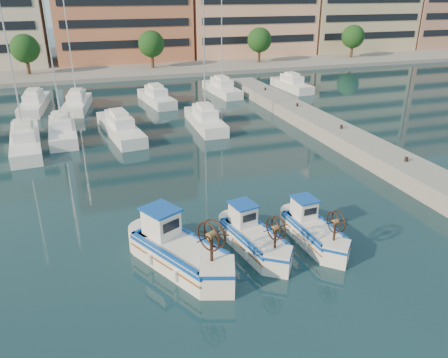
# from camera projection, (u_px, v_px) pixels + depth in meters

# --- Properties ---
(ground) EXTENTS (300.00, 300.00, 0.00)m
(ground) POSITION_uv_depth(u_px,v_px,m) (264.00, 258.00, 21.04)
(ground) COLOR #193941
(ground) RESTS_ON ground
(quay) EXTENTS (3.00, 60.00, 1.20)m
(quay) POSITION_uv_depth(u_px,v_px,m) (386.00, 160.00, 31.52)
(quay) COLOR gray
(quay) RESTS_ON ground
(yacht_marina) EXTENTS (39.08, 23.37, 11.50)m
(yacht_marina) POSITION_uv_depth(u_px,v_px,m) (122.00, 113.00, 43.84)
(yacht_marina) COLOR white
(yacht_marina) RESTS_ON ground
(fishing_boat_a) EXTENTS (4.13, 5.36, 3.23)m
(fishing_boat_a) POSITION_uv_depth(u_px,v_px,m) (178.00, 249.00, 20.12)
(fishing_boat_a) COLOR white
(fishing_boat_a) RESTS_ON ground
(fishing_boat_b) EXTENTS (2.45, 4.36, 2.64)m
(fishing_boat_b) POSITION_uv_depth(u_px,v_px,m) (253.00, 236.00, 21.49)
(fishing_boat_b) COLOR white
(fishing_boat_b) RESTS_ON ground
(fishing_boat_c) EXTENTS (1.90, 4.15, 2.55)m
(fishing_boat_c) POSITION_uv_depth(u_px,v_px,m) (313.00, 229.00, 22.18)
(fishing_boat_c) COLOR white
(fishing_boat_c) RESTS_ON ground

